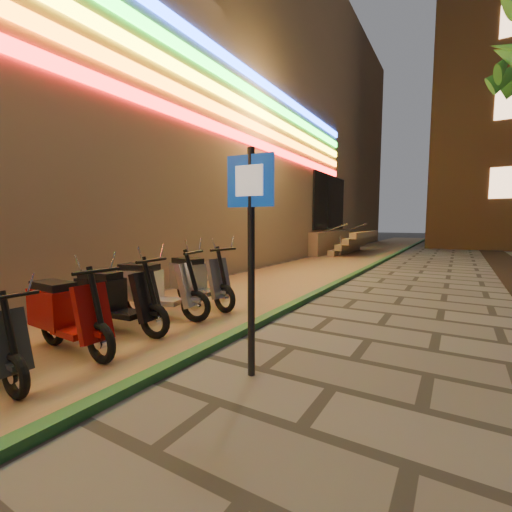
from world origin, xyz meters
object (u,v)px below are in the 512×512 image
Objects in this scene: pedestrian_sign at (251,231)px; scooter_7 at (64,313)px; scooter_8 at (113,298)px; scooter_10 at (196,279)px; scooter_9 at (153,288)px.

pedestrian_sign reaches higher than scooter_7.
scooter_8 is at bearing 171.65° from pedestrian_sign.
pedestrian_sign reaches higher than scooter_8.
scooter_10 reaches higher than scooter_7.
scooter_8 is 0.97× the size of scooter_9.
scooter_10 is at bearing 137.06° from pedestrian_sign.
scooter_8 is at bearing 101.95° from scooter_7.
pedestrian_sign is 2.86m from scooter_8.
scooter_9 reaches higher than scooter_8.
pedestrian_sign is 3.56m from scooter_10.
scooter_8 is 0.84m from scooter_9.
scooter_8 is at bearing -99.82° from scooter_9.
scooter_7 is 2.78m from scooter_10.
pedestrian_sign reaches higher than scooter_9.
scooter_9 is 1.00× the size of scooter_10.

